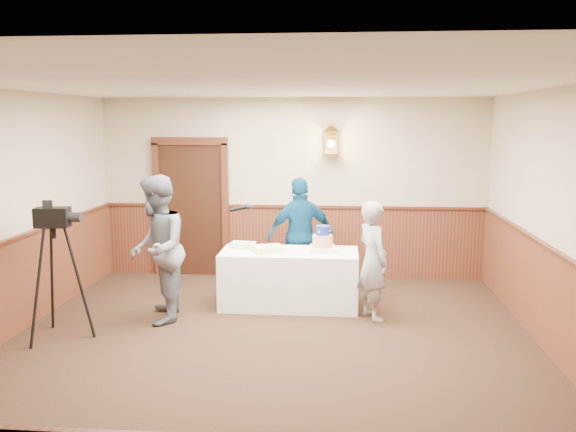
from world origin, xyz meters
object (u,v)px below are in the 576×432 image
object	(u,v)px
sheet_cake_yellow	(268,249)
assistant_p	(301,236)
display_table	(289,279)
sheet_cake_green	(242,245)
interviewer	(157,249)
baker	(373,261)
tiered_cake	(323,241)
tv_camera_rig	(56,280)

from	to	relation	value
sheet_cake_yellow	assistant_p	size ratio (longest dim) A/B	0.23
display_table	sheet_cake_green	bearing A→B (deg)	167.29
interviewer	baker	world-z (taller)	interviewer
tiered_cake	assistant_p	xyz separation A→B (m)	(-0.33, 0.64, -0.05)
tiered_cake	assistant_p	size ratio (longest dim) A/B	0.21
display_table	tiered_cake	bearing A→B (deg)	3.88
baker	tv_camera_rig	bearing A→B (deg)	78.83
tiered_cake	baker	world-z (taller)	baker
baker	sheet_cake_yellow	bearing A→B (deg)	48.55
sheet_cake_green	interviewer	distance (m)	1.27
assistant_p	sheet_cake_green	bearing A→B (deg)	15.29
display_table	interviewer	distance (m)	1.80
sheet_cake_yellow	tv_camera_rig	bearing A→B (deg)	-148.98
baker	tv_camera_rig	size ratio (longest dim) A/B	0.99
baker	interviewer	bearing A→B (deg)	70.22
sheet_cake_yellow	tiered_cake	bearing A→B (deg)	7.78
display_table	baker	xyz separation A→B (m)	(1.07, -0.43, 0.37)
sheet_cake_green	baker	size ratio (longest dim) A/B	0.21
interviewer	baker	distance (m)	2.65
display_table	baker	distance (m)	1.21
baker	tv_camera_rig	world-z (taller)	tv_camera_rig
baker	assistant_p	size ratio (longest dim) A/B	0.90
sheet_cake_yellow	interviewer	bearing A→B (deg)	-152.29
sheet_cake_green	assistant_p	size ratio (longest dim) A/B	0.19
baker	assistant_p	distance (m)	1.46
assistant_p	sheet_cake_yellow	bearing A→B (deg)	43.12
tiered_cake	assistant_p	distance (m)	0.72
display_table	assistant_p	xyz separation A→B (m)	(0.11, 0.67, 0.46)
sheet_cake_green	baker	world-z (taller)	baker
interviewer	assistant_p	size ratio (longest dim) A/B	1.09
interviewer	display_table	bearing A→B (deg)	103.89
interviewer	tv_camera_rig	xyz separation A→B (m)	(-0.96, -0.68, -0.23)
tv_camera_rig	baker	bearing A→B (deg)	8.78
sheet_cake_yellow	baker	size ratio (longest dim) A/B	0.26
display_table	interviewer	world-z (taller)	interviewer
display_table	tv_camera_rig	xyz separation A→B (m)	(-2.52, -1.41, 0.30)
tiered_cake	sheet_cake_yellow	xyz separation A→B (m)	(-0.71, -0.10, -0.09)
interviewer	tv_camera_rig	distance (m)	1.20
baker	assistant_p	xyz separation A→B (m)	(-0.96, 1.09, 0.09)
sheet_cake_green	tv_camera_rig	world-z (taller)	tv_camera_rig
tv_camera_rig	tiered_cake	bearing A→B (deg)	19.44
assistant_p	tv_camera_rig	size ratio (longest dim) A/B	1.10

